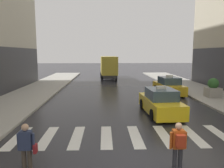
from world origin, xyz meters
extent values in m
cube|color=silver|center=(-5.40, 3.00, 0.00)|extent=(0.50, 2.80, 0.01)
cube|color=silver|center=(-4.05, 3.00, 0.00)|extent=(0.50, 2.80, 0.01)
cube|color=silver|center=(-2.70, 3.00, 0.00)|extent=(0.50, 2.80, 0.01)
cube|color=silver|center=(-1.35, 3.00, 0.00)|extent=(0.50, 2.80, 0.01)
cube|color=silver|center=(0.00, 3.00, 0.00)|extent=(0.50, 2.80, 0.01)
cube|color=silver|center=(1.35, 3.00, 0.00)|extent=(0.50, 2.80, 0.01)
cube|color=silver|center=(2.70, 3.00, 0.00)|extent=(0.50, 2.80, 0.01)
cube|color=silver|center=(4.05, 3.00, 0.00)|extent=(0.50, 2.80, 0.01)
cube|color=yellow|center=(2.11, 6.74, 0.56)|extent=(2.02, 4.59, 0.84)
cube|color=#384C5B|center=(2.11, 6.64, 1.30)|extent=(1.70, 2.18, 0.64)
cube|color=silver|center=(2.11, 6.64, 1.71)|extent=(0.61, 0.27, 0.18)
cylinder|color=black|center=(1.18, 8.05, 0.33)|extent=(0.25, 0.67, 0.66)
cylinder|color=black|center=(2.89, 8.14, 0.33)|extent=(0.25, 0.67, 0.66)
cylinder|color=black|center=(1.32, 5.35, 0.33)|extent=(0.25, 0.67, 0.66)
cylinder|color=black|center=(3.03, 5.44, 0.33)|extent=(0.25, 0.67, 0.66)
cube|color=#F2EAB2|center=(1.36, 8.98, 0.60)|extent=(0.20, 0.05, 0.14)
cube|color=#F2EAB2|center=(2.62, 9.04, 0.60)|extent=(0.20, 0.05, 0.14)
cube|color=gold|center=(4.63, 13.47, 0.56)|extent=(2.06, 4.60, 0.84)
cube|color=#384C5B|center=(4.64, 13.37, 1.30)|extent=(1.72, 2.19, 0.64)
cube|color=silver|center=(4.64, 13.37, 1.71)|extent=(0.61, 0.27, 0.18)
cylinder|color=black|center=(3.70, 14.77, 0.33)|extent=(0.26, 0.67, 0.66)
cylinder|color=black|center=(5.41, 14.87, 0.33)|extent=(0.26, 0.67, 0.66)
cylinder|color=black|center=(3.86, 12.08, 0.33)|extent=(0.26, 0.67, 0.66)
cylinder|color=black|center=(5.56, 12.18, 0.33)|extent=(0.26, 0.67, 0.66)
cube|color=#F2EAB2|center=(3.87, 15.70, 0.60)|extent=(0.20, 0.05, 0.14)
cube|color=#F2EAB2|center=(5.13, 15.78, 0.60)|extent=(0.20, 0.05, 0.14)
cube|color=#2D2D2D|center=(-0.80, 25.59, 0.65)|extent=(2.07, 6.67, 0.40)
cube|color=silver|center=(-0.94, 28.89, 1.90)|extent=(2.17, 1.88, 2.10)
cube|color=#384C5B|center=(-0.97, 29.81, 2.27)|extent=(1.89, 0.12, 0.95)
cube|color=gold|center=(-0.77, 24.69, 2.10)|extent=(2.39, 4.88, 2.50)
cylinder|color=black|center=(-1.93, 28.65, 0.45)|extent=(0.32, 0.91, 0.90)
cylinder|color=black|center=(0.07, 28.73, 0.45)|extent=(0.32, 0.91, 0.90)
cylinder|color=black|center=(-1.74, 24.11, 0.45)|extent=(0.32, 0.91, 0.90)
cylinder|color=black|center=(0.26, 24.20, 0.45)|extent=(0.32, 0.91, 0.90)
cylinder|color=#333338|center=(0.81, -0.11, 0.41)|extent=(0.14, 0.14, 0.82)
cylinder|color=#333338|center=(0.99, -0.11, 0.41)|extent=(0.14, 0.14, 0.82)
cube|color=#BF5119|center=(0.90, -0.11, 1.12)|extent=(0.36, 0.24, 0.60)
sphere|color=tan|center=(0.90, -0.11, 1.54)|extent=(0.22, 0.22, 0.22)
cylinder|color=#BF5119|center=(0.67, -0.11, 1.07)|extent=(0.09, 0.09, 0.55)
cylinder|color=#BF5119|center=(1.13, -0.11, 1.07)|extent=(0.09, 0.09, 0.55)
cube|color=#B23319|center=(0.90, -0.33, 1.14)|extent=(0.28, 0.18, 0.40)
cylinder|color=#473D33|center=(-3.98, -0.04, 0.41)|extent=(0.14, 0.14, 0.82)
cylinder|color=#473D33|center=(-3.80, -0.04, 0.41)|extent=(0.14, 0.14, 0.82)
cube|color=#2D3856|center=(-3.89, -0.04, 1.12)|extent=(0.36, 0.24, 0.60)
sphere|color=tan|center=(-3.89, -0.04, 1.54)|extent=(0.22, 0.22, 0.22)
cylinder|color=#2D3856|center=(-4.12, -0.04, 1.07)|extent=(0.09, 0.09, 0.55)
cylinder|color=#2D3856|center=(-3.66, -0.04, 1.07)|extent=(0.09, 0.09, 0.55)
cube|color=maroon|center=(-3.61, -0.04, 0.84)|extent=(0.10, 0.20, 0.28)
cube|color=#A8A399|center=(7.74, 11.21, 0.55)|extent=(1.10, 1.10, 0.80)
sphere|color=#33662D|center=(7.74, 11.21, 1.30)|extent=(0.90, 0.90, 0.90)
camera|label=1|loc=(-1.43, -6.61, 3.80)|focal=34.92mm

